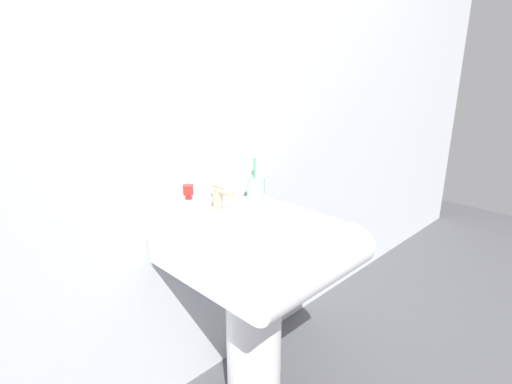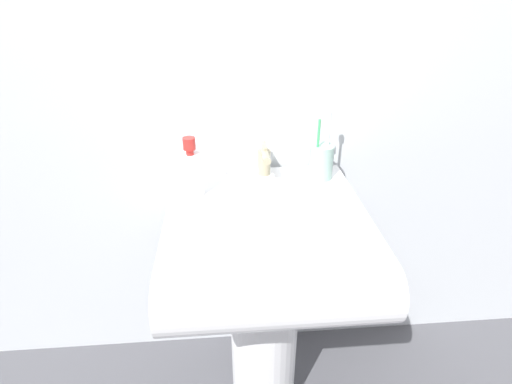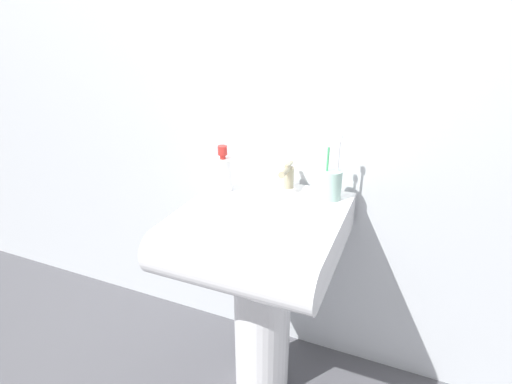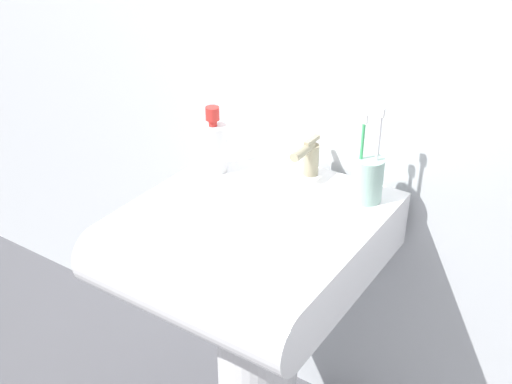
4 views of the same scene
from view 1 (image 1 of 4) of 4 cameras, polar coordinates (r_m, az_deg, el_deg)
wall_back at (r=1.45m, az=-8.83°, el=15.49°), size 5.00×0.05×2.40m
sink_pedestal at (r=1.55m, az=-0.32°, el=-19.98°), size 0.20×0.20×0.61m
sink_basin at (r=1.32m, az=1.27°, el=-8.11°), size 0.50×0.56×0.13m
faucet at (r=1.45m, az=-5.23°, el=-0.77°), size 0.04×0.11×0.09m
toothbrush_cup at (r=1.53m, az=-0.02°, el=0.46°), size 0.07×0.07×0.22m
soap_bottle at (r=1.26m, az=-9.48°, el=-3.22°), size 0.06×0.06×0.16m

